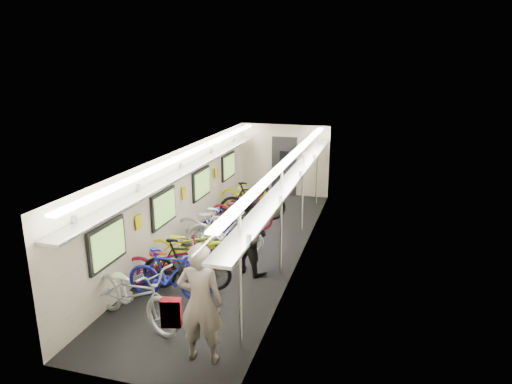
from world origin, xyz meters
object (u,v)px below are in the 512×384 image
Objects in this scene: bicycle_0 at (134,293)px; bicycle_1 at (170,274)px; backpack at (171,313)px; passenger_mid at (251,234)px; passenger_near at (201,303)px.

bicycle_0 is 1.27× the size of bicycle_1.
bicycle_0 is 0.95m from bicycle_1.
backpack is (1.47, -1.47, 0.71)m from bicycle_0.
passenger_mid is (1.14, 1.57, 0.34)m from bicycle_1.
bicycle_1 is (0.23, 0.92, -0.06)m from bicycle_0.
passenger_mid is at bearing 76.23° from backpack.
passenger_mid is (-0.15, 3.12, -0.10)m from passenger_near.
passenger_mid reaches higher than bicycle_1.
passenger_near reaches higher than backpack.
passenger_near reaches higher than bicycle_1.
passenger_near is at bearing 118.96° from passenger_mid.
bicycle_0 is 2.86m from passenger_mid.
passenger_mid is (1.37, 2.49, 0.29)m from bicycle_0.
bicycle_1 is 4.53× the size of backpack.
bicycle_1 is 2.07m from passenger_near.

